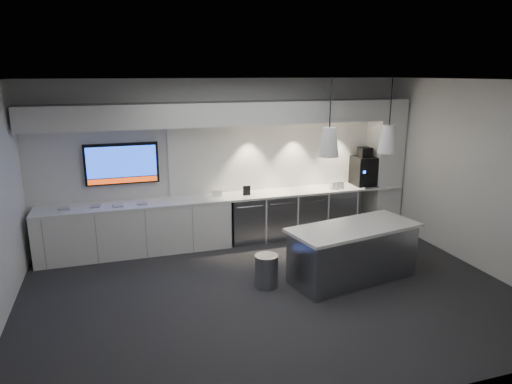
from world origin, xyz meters
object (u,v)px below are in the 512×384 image
object	(u,v)px
bin	(266,271)
coffee_machine	(364,170)
wall_tv	(122,164)
island	(353,252)

from	to	relation	value
bin	coffee_machine	world-z (taller)	coffee_machine
wall_tv	bin	size ratio (longest dim) A/B	2.56
wall_tv	island	size ratio (longest dim) A/B	0.58
wall_tv	coffee_machine	bearing A→B (deg)	-3.04
bin	coffee_machine	distance (m)	3.50
island	coffee_machine	world-z (taller)	coffee_machine
island	wall_tv	bearing A→B (deg)	133.06
island	bin	bearing A→B (deg)	162.53
wall_tv	coffee_machine	size ratio (longest dim) A/B	1.64
bin	coffee_machine	xyz separation A→B (m)	(2.73, 1.97, 0.97)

